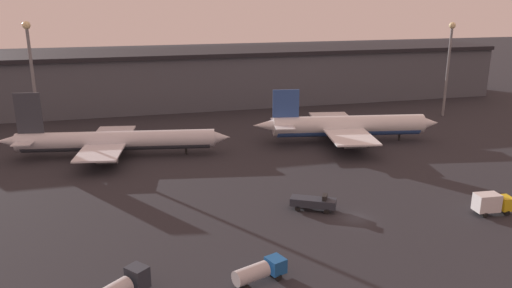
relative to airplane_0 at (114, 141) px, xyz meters
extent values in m
plane|color=#26262B|center=(36.29, -42.43, -3.44)|extent=(600.00, 600.00, 0.00)
cube|color=#4C515B|center=(36.29, 49.45, 4.54)|extent=(176.21, 23.66, 15.96)
cube|color=black|center=(36.29, 49.45, 13.12)|extent=(176.21, 25.66, 1.20)
cylinder|color=silver|center=(0.53, -0.09, 0.19)|extent=(41.93, 10.83, 3.83)
cylinder|color=#333842|center=(0.53, -0.09, -0.48)|extent=(39.77, 9.91, 3.26)
cone|color=silver|center=(22.30, -3.81, 0.19)|extent=(5.14, 4.36, 3.64)
cone|color=silver|center=(-21.44, 3.66, 0.48)|extent=(6.21, 4.18, 3.26)
cube|color=#333842|center=(-16.81, 2.87, 6.43)|extent=(5.35, 1.30, 8.64)
cube|color=silver|center=(-17.64, 3.01, 0.77)|extent=(5.39, 10.10, 0.24)
cube|color=silver|center=(-1.54, 0.26, -0.28)|extent=(12.80, 27.69, 0.36)
cylinder|color=gray|center=(0.96, 7.41, -1.59)|extent=(4.51, 2.79, 2.11)
cylinder|color=gray|center=(-1.56, -7.30, -1.59)|extent=(4.51, 2.79, 2.11)
cylinder|color=black|center=(14.98, -2.56, -2.58)|extent=(0.50, 0.50, 1.72)
cylinder|color=black|center=(-1.28, 1.77, -2.58)|extent=(0.50, 0.50, 1.72)
cylinder|color=black|center=(-1.80, -1.25, -2.58)|extent=(0.50, 0.50, 1.72)
cylinder|color=white|center=(53.53, -2.60, 0.70)|extent=(36.15, 10.35, 4.36)
cylinder|color=#2D519E|center=(53.53, -2.60, -0.06)|extent=(34.27, 9.41, 3.71)
cone|color=white|center=(72.53, -5.85, 0.70)|extent=(5.86, 4.97, 4.15)
cone|color=white|center=(34.32, 0.68, 1.03)|extent=(7.08, 4.76, 3.71)
cube|color=#2D519E|center=(38.66, -0.06, 6.12)|extent=(6.09, 1.42, 6.46)
cube|color=white|center=(37.95, 0.06, 1.36)|extent=(6.16, 11.59, 0.24)
cube|color=white|center=(51.76, -2.30, 0.16)|extent=(14.62, 31.78, 0.36)
cylinder|color=gray|center=(54.27, 5.96, -1.29)|extent=(5.14, 3.17, 2.40)
cylinder|color=gray|center=(51.38, -10.92, -1.29)|extent=(5.14, 3.17, 2.40)
cylinder|color=black|center=(65.93, -4.72, -2.46)|extent=(0.50, 0.50, 1.96)
cylinder|color=black|center=(52.06, -0.58, -2.46)|extent=(0.50, 0.50, 1.96)
cylinder|color=black|center=(51.47, -4.02, -2.46)|extent=(0.50, 0.50, 1.96)
cube|color=#282D38|center=(31.13, -37.68, -2.08)|extent=(7.55, 5.58, 1.30)
cube|color=black|center=(32.73, -38.56, -1.03)|extent=(1.41, 1.78, 0.80)
cylinder|color=black|center=(33.61, -38.03, -2.99)|extent=(1.07, 0.95, 0.90)
cylinder|color=black|center=(32.76, -39.58, -2.99)|extent=(1.07, 0.95, 0.90)
cylinder|color=black|center=(29.50, -35.78, -2.99)|extent=(1.07, 0.95, 0.90)
cylinder|color=black|center=(28.65, -37.33, -2.99)|extent=(1.07, 0.95, 0.90)
cube|color=gold|center=(60.21, -46.61, -1.68)|extent=(2.00, 2.52, 2.09)
cube|color=silver|center=(56.94, -46.36, -1.33)|extent=(3.93, 2.66, 2.79)
cylinder|color=black|center=(60.09, -45.70, -2.99)|extent=(0.94, 0.66, 0.90)
cylinder|color=black|center=(59.96, -47.48, -2.99)|extent=(0.94, 0.66, 0.90)
cylinder|color=black|center=(56.22, -45.41, -2.99)|extent=(0.94, 0.66, 0.90)
cylinder|color=black|center=(56.08, -47.19, -2.99)|extent=(0.94, 0.66, 0.90)
cube|color=#195199|center=(19.38, -55.33, -1.80)|extent=(2.64, 2.79, 1.86)
cylinder|color=#B7B7BC|center=(15.94, -56.63, -1.74)|extent=(4.78, 3.38, 1.97)
cylinder|color=black|center=(18.82, -54.64, -2.99)|extent=(1.04, 0.84, 0.90)
cylinder|color=black|center=(19.42, -56.22, -2.99)|extent=(1.04, 0.84, 0.90)
cylinder|color=black|center=(14.61, -56.23, -2.99)|extent=(1.04, 0.84, 0.90)
cube|color=#282D38|center=(2.89, -54.47, -1.41)|extent=(3.03, 3.08, 2.63)
cylinder|color=black|center=(2.10, -53.96, -2.99)|extent=(1.07, 1.03, 0.90)
cylinder|color=slate|center=(-17.12, 15.28, 9.82)|extent=(0.70, 0.70, 26.53)
sphere|color=beige|center=(-17.12, 15.28, 23.69)|extent=(1.80, 1.80, 1.80)
cylinder|color=slate|center=(91.71, 15.28, 9.03)|extent=(0.70, 0.70, 24.96)
sphere|color=beige|center=(91.71, 15.28, 22.11)|extent=(1.80, 1.80, 1.80)
camera|label=1|loc=(3.13, -107.31, 29.83)|focal=35.00mm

